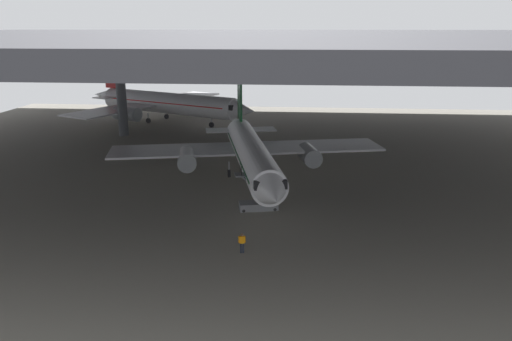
# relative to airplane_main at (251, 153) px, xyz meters

# --- Properties ---
(ground_plane) EXTENTS (110.00, 110.00, 0.00)m
(ground_plane) POSITION_rel_airplane_main_xyz_m (0.66, -0.52, -3.26)
(ground_plane) COLOR gray
(hangar_structure) EXTENTS (121.00, 99.00, 15.85)m
(hangar_structure) POSITION_rel_airplane_main_xyz_m (0.61, 13.23, 11.97)
(hangar_structure) COLOR #4C4F54
(hangar_structure) RESTS_ON ground_plane
(airplane_main) EXTENTS (31.90, 32.50, 10.42)m
(airplane_main) POSITION_rel_airplane_main_xyz_m (0.00, 0.00, 0.00)
(airplane_main) COLOR white
(airplane_main) RESTS_ON ground_plane
(boarding_stairs) EXTENTS (4.19, 2.26, 4.44)m
(boarding_stairs) POSITION_rel_airplane_main_xyz_m (1.54, -9.01, -2.54)
(boarding_stairs) COLOR slate
(boarding_stairs) RESTS_ON ground_plane
(crew_worker_near_nose) EXTENTS (0.54, 0.28, 1.59)m
(crew_worker_near_nose) POSITION_rel_airplane_main_xyz_m (1.18, -18.72, -2.35)
(crew_worker_near_nose) COLOR #232838
(crew_worker_near_nose) RESTS_ON ground_plane
(crew_worker_by_stairs) EXTENTS (0.28, 0.54, 1.55)m
(crew_worker_by_stairs) POSITION_rel_airplane_main_xyz_m (1.67, -5.19, -2.38)
(crew_worker_by_stairs) COLOR #232838
(crew_worker_by_stairs) RESTS_ON ground_plane
(airplane_distant) EXTENTS (34.23, 34.38, 11.42)m
(airplane_distant) POSITION_rel_airplane_main_xyz_m (-18.71, 34.86, 0.19)
(airplane_distant) COLOR white
(airplane_distant) RESTS_ON ground_plane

